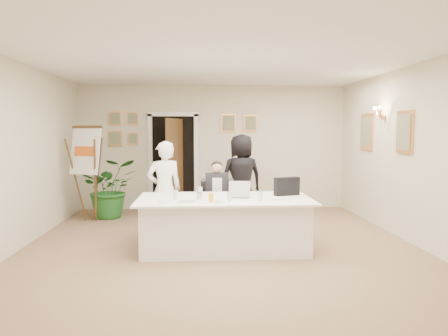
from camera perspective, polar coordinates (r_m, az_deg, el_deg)
floor at (r=6.69m, az=-0.38°, el=-10.45°), size 7.00×7.00×0.00m
ceiling at (r=6.54m, az=-0.40°, el=13.95°), size 6.00×7.00×0.02m
wall_back at (r=9.96m, az=-1.43°, el=2.72°), size 6.00×0.10×2.80m
wall_front at (r=2.99m, az=3.08°, el=-2.09°), size 6.00×0.10×2.80m
wall_left at (r=6.99m, az=-25.80°, el=1.37°), size 0.10×7.00×2.80m
wall_right at (r=7.27m, az=23.97°, el=1.55°), size 0.10×7.00×2.80m
doorway at (r=9.81m, az=-6.55°, el=0.57°), size 1.14×0.86×2.20m
pictures_back_wall at (r=9.93m, az=-6.07°, el=5.29°), size 3.40×0.06×0.80m
pictures_right_wall at (r=8.33m, az=20.07°, el=4.44°), size 0.06×2.20×0.80m
wall_sconce at (r=8.31m, az=19.70°, el=6.87°), size 0.20×0.30×0.24m
conference_table at (r=6.56m, az=0.05°, el=-7.23°), size 2.56×1.37×0.78m
seated_man at (r=7.58m, az=-0.92°, el=-3.75°), size 0.55×0.58×1.26m
flip_chart at (r=8.89m, az=-17.17°, el=-1.31°), size 0.66×0.52×1.83m
standing_man at (r=7.28m, az=-7.80°, el=-2.82°), size 0.68×0.55×1.60m
standing_woman at (r=8.54m, az=2.27°, el=-1.28°), size 0.95×0.74×1.71m
potted_palm at (r=9.20m, az=-14.64°, el=-2.58°), size 1.31×1.22×1.21m
laptop at (r=6.55m, az=1.95°, el=-2.62°), size 0.35×0.38×0.28m
laptop_bag at (r=6.79m, az=8.20°, el=-2.38°), size 0.42×0.23×0.28m
paper_stack at (r=6.37m, az=7.52°, el=-4.00°), size 0.32×0.25×0.03m
plate_left at (r=6.16m, az=-7.59°, el=-4.36°), size 0.24×0.24×0.01m
plate_mid at (r=6.13m, az=-4.81°, el=-4.39°), size 0.29×0.29×0.01m
plate_near at (r=6.06m, az=-0.79°, el=-4.48°), size 0.26×0.26×0.01m
glass_a at (r=6.32m, az=-6.35°, el=-3.54°), size 0.07×0.07×0.14m
glass_b at (r=6.13m, az=0.68°, el=-3.77°), size 0.08×0.08×0.14m
glass_c at (r=6.23m, az=4.78°, el=-3.66°), size 0.08×0.08×0.14m
glass_d at (r=6.67m, az=-3.14°, el=-3.09°), size 0.08×0.08×0.14m
oj_glass at (r=6.08m, az=-1.69°, el=-3.90°), size 0.09×0.09×0.13m
steel_jug at (r=6.30m, az=-3.22°, el=-3.68°), size 0.10×0.10×0.11m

